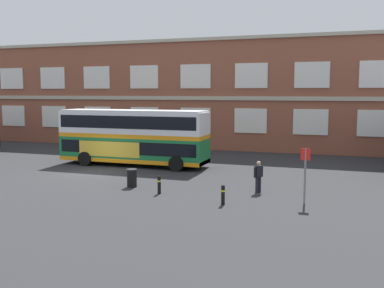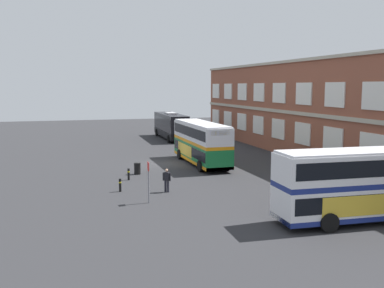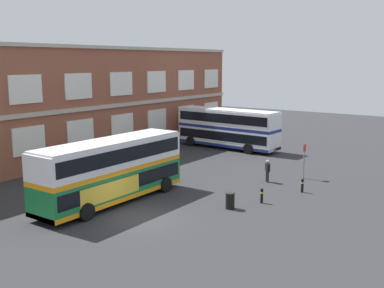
# 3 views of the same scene
# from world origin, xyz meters

# --- Properties ---
(ground_plane) EXTENTS (120.00, 120.00, 0.00)m
(ground_plane) POSITION_xyz_m (0.00, 2.00, 0.00)
(ground_plane) COLOR #2B2B2D
(brick_terminal_building) EXTENTS (57.51, 8.19, 10.33)m
(brick_terminal_building) POSITION_xyz_m (2.51, 17.98, 5.02)
(brick_terminal_building) COLOR brown
(brick_terminal_building) RESTS_ON ground
(double_decker_near) EXTENTS (11.00, 2.88, 4.07)m
(double_decker_near) POSITION_xyz_m (1.21, 3.59, 2.15)
(double_decker_near) COLOR #197038
(double_decker_near) RESTS_ON ground
(waiting_passenger) EXTENTS (0.47, 0.57, 1.70)m
(waiting_passenger) POSITION_xyz_m (11.54, -2.27, 0.93)
(waiting_passenger) COLOR black
(waiting_passenger) RESTS_ON ground
(bus_stand_flag) EXTENTS (0.44, 0.10, 2.70)m
(bus_stand_flag) POSITION_xyz_m (14.11, -4.07, 1.64)
(bus_stand_flag) COLOR slate
(bus_stand_flag) RESTS_ON ground
(station_litter_bin) EXTENTS (0.60, 0.60, 1.03)m
(station_litter_bin) POSITION_xyz_m (4.49, -3.22, 0.52)
(station_litter_bin) COLOR black
(station_litter_bin) RESTS_ON ground
(safety_bollard_west) EXTENTS (0.19, 0.19, 0.95)m
(safety_bollard_west) POSITION_xyz_m (10.45, -5.46, 0.49)
(safety_bollard_west) COLOR black
(safety_bollard_west) RESTS_ON ground
(safety_bollard_east) EXTENTS (0.19, 0.19, 0.95)m
(safety_bollard_east) POSITION_xyz_m (6.64, -4.29, 0.49)
(safety_bollard_east) COLOR black
(safety_bollard_east) RESTS_ON ground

